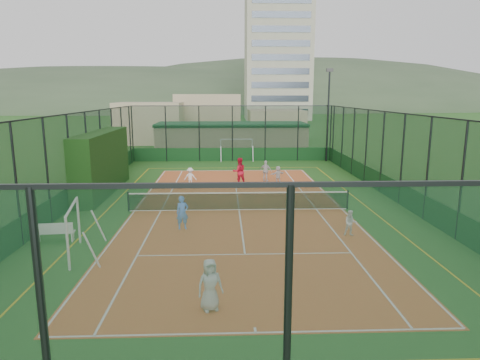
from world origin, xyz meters
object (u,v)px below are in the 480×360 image
object	(u,v)px
child_near_left	(210,285)
clubhouse	(231,138)
white_bench	(55,232)
futsal_goal_near	(74,231)
child_far_back	(278,175)
coach	(239,172)
apartment_tower	(277,55)
child_near_right	(350,223)
floodlight_ne	(328,116)
futsal_goal_far	(236,150)
child_near_mid	(182,213)
child_far_right	(266,171)
child_far_left	(190,177)

from	to	relation	value
child_near_left	clubhouse	bearing A→B (deg)	67.06
white_bench	futsal_goal_near	distance (m)	2.13
futsal_goal_near	child_far_back	size ratio (longest dim) A/B	2.52
futsal_goal_near	coach	world-z (taller)	futsal_goal_near
apartment_tower	child_near_right	size ratio (longest dim) A/B	26.48
floodlight_ne	futsal_goal_far	xyz separation A→B (m)	(-8.21, 0.81, -3.15)
child_near_mid	coach	bearing A→B (deg)	58.67
clubhouse	child_far_right	world-z (taller)	clubhouse
white_bench	child_far_back	world-z (taller)	child_far_back
child_near_right	child_far_left	xyz separation A→B (m)	(-7.67, 10.36, 0.07)
clubhouse	child_far_back	xyz separation A→B (m)	(2.93, -15.14, -0.97)
child_near_mid	futsal_goal_near	bearing A→B (deg)	-154.84
floodlight_ne	child_near_mid	xyz separation A→B (m)	(-11.28, -19.73, -3.36)
child_near_mid	child_near_right	bearing A→B (deg)	-23.73
apartment_tower	child_near_mid	distance (m)	87.55
apartment_tower	child_far_left	world-z (taller)	apartment_tower
child_near_left	child_far_back	distance (m)	17.96
white_bench	child_far_back	distance (m)	15.73
child_near_left	child_far_back	world-z (taller)	child_near_left
floodlight_ne	coach	bearing A→B (deg)	-129.00
apartment_tower	child_far_right	size ratio (longest dim) A/B	20.35
futsal_goal_near	child_near_right	world-z (taller)	futsal_goal_near
futsal_goal_near	child_near_left	xyz separation A→B (m)	(5.27, -4.39, -0.19)
floodlight_ne	child_far_back	xyz separation A→B (m)	(-5.67, -9.74, -3.52)
futsal_goal_near	child_near_mid	distance (m)	4.90
clubhouse	child_near_left	world-z (taller)	clubhouse
clubhouse	futsal_goal_near	distance (m)	28.97
apartment_tower	child_far_back	bearing A→B (deg)	-96.88
coach	child_far_back	bearing A→B (deg)	179.75
futsal_goal_far	child_far_right	bearing A→B (deg)	-81.52
clubhouse	child_near_right	distance (m)	26.80
apartment_tower	white_bench	world-z (taller)	apartment_tower
apartment_tower	coach	bearing A→B (deg)	-98.83
child_near_mid	child_far_left	xyz separation A→B (m)	(-0.34, 9.12, -0.13)
futsal_goal_far	child_far_back	world-z (taller)	futsal_goal_far
white_bench	child_near_mid	size ratio (longest dim) A/B	1.02
child_near_mid	child_far_left	bearing A→B (deg)	78.01
clubhouse	child_near_mid	bearing A→B (deg)	-96.08
futsal_goal_near	child_near_right	bearing A→B (deg)	-91.60
futsal_goal_far	child_far_left	distance (m)	11.92
child_near_left	child_near_right	bearing A→B (deg)	26.02
clubhouse	child_far_right	size ratio (longest dim) A/B	10.31
floodlight_ne	clubhouse	size ratio (longest dim) A/B	0.54
futsal_goal_far	child_near_right	world-z (taller)	futsal_goal_far
futsal_goal_near	child_near_mid	world-z (taller)	futsal_goal_near
child_near_right	clubhouse	bearing A→B (deg)	106.40
coach	apartment_tower	bearing A→B (deg)	-111.22
white_bench	child_far_back	size ratio (longest dim) A/B	1.31
futsal_goal_near	child_near_right	size ratio (longest dim) A/B	2.63
apartment_tower	futsal_goal_far	distance (m)	67.11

